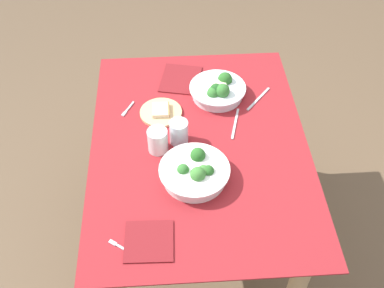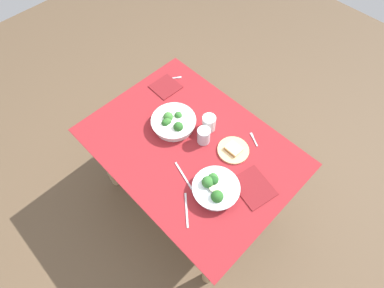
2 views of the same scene
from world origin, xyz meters
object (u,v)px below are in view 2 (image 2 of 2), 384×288
bread_side_plate (233,150)px  water_glass_side (204,136)px  table_knife_right (187,210)px  napkin_folded_lower (166,87)px  table_knife_left (184,176)px  broccoli_bowl_far (173,122)px  broccoli_bowl_near (215,188)px  fork_by_far_bowl (175,78)px  fork_by_near_bowl (254,139)px  water_glass_center (209,123)px  napkin_folded_upper (253,187)px

bread_side_plate → water_glass_side: bearing=-157.1°
table_knife_right → napkin_folded_lower: size_ratio=1.11×
table_knife_left → table_knife_right: same height
bread_side_plate → water_glass_side: (-0.17, -0.07, 0.04)m
broccoli_bowl_far → napkin_folded_lower: 0.32m
broccoli_bowl_far → broccoli_bowl_near: (0.46, -0.13, 0.00)m
broccoli_bowl_far → broccoli_bowl_near: 0.48m
water_glass_side → fork_by_far_bowl: 0.52m
broccoli_bowl_far → fork_by_far_bowl: bearing=135.7°
fork_by_near_bowl → napkin_folded_lower: size_ratio=0.56×
broccoli_bowl_far → bread_side_plate: size_ratio=1.47×
broccoli_bowl_far → table_knife_left: (0.28, -0.19, -0.03)m
water_glass_side → table_knife_right: water_glass_side is taller
water_glass_center → bread_side_plate: bearing=-4.0°
water_glass_center → fork_by_far_bowl: bearing=162.7°
water_glass_center → fork_by_near_bowl: size_ratio=1.09×
broccoli_bowl_far → water_glass_center: size_ratio=2.65×
table_knife_right → napkin_folded_upper: napkin_folded_upper is taller
table_knife_left → table_knife_right: (0.15, -0.12, 0.00)m
broccoli_bowl_far → table_knife_left: broccoli_bowl_far is taller
broccoli_bowl_far → napkin_folded_upper: 0.59m
broccoli_bowl_far → water_glass_side: water_glass_side is taller
broccoli_bowl_far → fork_by_far_bowl: broccoli_bowl_far is taller
napkin_folded_lower → broccoli_bowl_near: bearing=-22.9°
broccoli_bowl_far → broccoli_bowl_near: broccoli_bowl_near is taller
fork_by_near_bowl → broccoli_bowl_far: bearing=62.0°
bread_side_plate → fork_by_near_bowl: size_ratio=1.97×
water_glass_side → napkin_folded_lower: (-0.46, 0.12, -0.05)m
table_knife_right → bread_side_plate: bearing=-41.0°
water_glass_side → broccoli_bowl_near: bearing=-35.1°
broccoli_bowl_near → napkin_folded_upper: 0.21m
fork_by_near_bowl → table_knife_right: 0.58m
water_glass_center → napkin_folded_lower: water_glass_center is taller
water_glass_center → table_knife_left: (0.12, -0.32, -0.05)m
bread_side_plate → table_knife_right: bread_side_plate is taller
table_knife_right → table_knife_left: bearing=0.9°
broccoli_bowl_far → fork_by_near_bowl: (0.39, 0.26, -0.03)m
broccoli_bowl_near → bread_side_plate: size_ratio=1.38×
table_knife_right → napkin_folded_upper: bearing=-74.8°
fork_by_near_bowl → table_knife_left: 0.47m
broccoli_bowl_near → fork_by_near_bowl: 0.40m
water_glass_center → fork_by_far_bowl: 0.46m
bread_side_plate → fork_by_far_bowl: 0.66m
broccoli_bowl_near → water_glass_center: bearing=138.4°
water_glass_side → fork_by_near_bowl: size_ratio=1.11×
bread_side_plate → table_knife_left: bread_side_plate is taller
fork_by_far_bowl → water_glass_center: bearing=-72.4°
bread_side_plate → table_knife_left: (-0.08, -0.31, -0.01)m
fork_by_far_bowl → table_knife_right: bearing=-94.6°
napkin_folded_lower → broccoli_bowl_far: bearing=-33.2°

